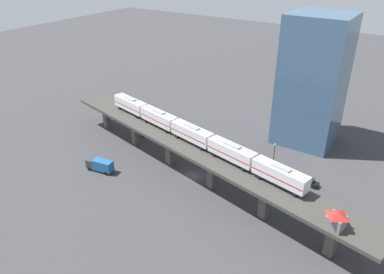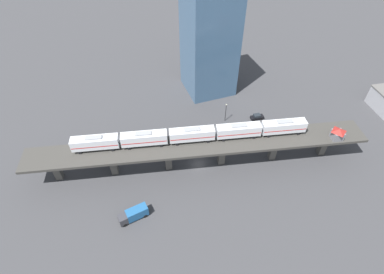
% 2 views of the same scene
% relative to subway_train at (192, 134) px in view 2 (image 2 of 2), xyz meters
% --- Properties ---
extents(ground_plane, '(400.00, 400.00, 0.00)m').
position_rel_subway_train_xyz_m(ground_plane, '(1.74, 1.36, -10.87)').
color(ground_plane, '#38383A').
extents(elevated_viaduct, '(28.55, 91.58, 8.34)m').
position_rel_subway_train_xyz_m(elevated_viaduct, '(1.70, 1.17, -3.74)').
color(elevated_viaduct, '#393733').
rests_on(elevated_viaduct, ground).
extents(subway_train, '(16.54, 61.47, 4.45)m').
position_rel_subway_train_xyz_m(subway_train, '(0.00, 0.00, 0.00)').
color(subway_train, silver).
rests_on(subway_train, elevated_viaduct).
extents(signal_hut, '(3.85, 3.85, 3.40)m').
position_rel_subway_train_xyz_m(signal_hut, '(12.36, 37.29, -0.74)').
color(signal_hut, slate).
rests_on(signal_hut, elevated_viaduct).
extents(street_car_black, '(2.27, 4.55, 1.89)m').
position_rel_subway_train_xyz_m(street_car_black, '(-10.34, 26.76, -9.94)').
color(street_car_black, black).
rests_on(street_car_black, ground).
extents(street_car_white, '(2.30, 4.56, 1.89)m').
position_rel_subway_train_xyz_m(street_car_white, '(-8.91, -23.99, -9.94)').
color(street_car_white, silver).
rests_on(street_car_white, ground).
extents(delivery_truck, '(3.34, 7.46, 3.20)m').
position_rel_subway_train_xyz_m(delivery_truck, '(12.60, -19.54, -9.11)').
color(delivery_truck, '#333338').
rests_on(delivery_truck, ground).
extents(street_lamp, '(0.44, 0.44, 6.94)m').
position_rel_subway_train_xyz_m(street_lamp, '(-13.15, 16.37, -6.77)').
color(street_lamp, black).
rests_on(street_lamp, ground).
extents(office_tower, '(16.00, 16.00, 36.00)m').
position_rel_subway_train_xyz_m(office_tower, '(-32.90, 18.06, 7.13)').
color(office_tower, '#3D5B7A').
rests_on(office_tower, ground).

